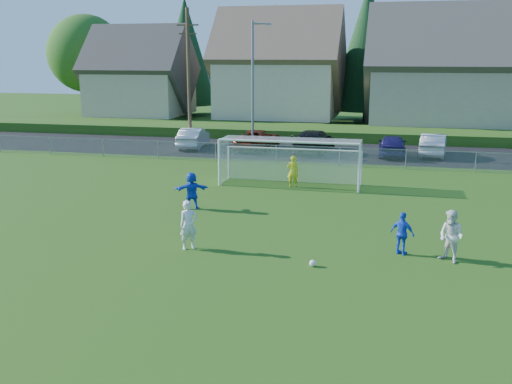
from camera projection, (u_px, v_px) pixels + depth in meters
ground at (190, 303)px, 16.73m from camera, size 160.00×160.00×0.00m
asphalt_lot at (319, 151)px, 42.80m from camera, size 60.00×60.00×0.00m
grass_embankment at (331, 133)px, 49.82m from camera, size 70.00×6.00×0.80m
soccer_ball at (313, 263)px, 19.62m from camera, size 0.22×0.22×0.22m
player_white_a at (189, 225)px, 21.25m from camera, size 0.77×0.73×1.76m
player_white_b at (451, 237)px, 19.87m from camera, size 1.10×1.07×1.78m
player_blue_a at (402, 234)px, 20.66m from camera, size 0.95×0.74×1.51m
player_blue_b at (192, 190)px, 26.80m from camera, size 1.62×1.12×1.68m
goalkeeper at (293, 171)px, 31.20m from camera, size 0.66×0.48×1.65m
car_b at (193, 138)px, 44.21m from camera, size 2.07×4.70×1.50m
car_c at (258, 140)px, 43.31m from camera, size 2.62×5.38×1.47m
car_d at (314, 141)px, 42.15m from camera, size 2.71×5.66×1.59m
car_e at (392, 145)px, 40.51m from camera, size 1.91×4.50×1.52m
car_f at (433, 145)px, 40.73m from camera, size 2.05×4.76×1.53m
soccer_goal at (291, 154)px, 31.58m from camera, size 7.42×1.90×2.50m
chainlink_fence at (307, 155)px, 37.45m from camera, size 52.06×0.06×1.20m
streetlight at (253, 83)px, 41.29m from camera, size 1.38×0.18×9.00m
utility_pole at (189, 77)px, 43.30m from camera, size 1.60×0.26×10.00m
houses_row at (363, 48)px, 54.89m from camera, size 53.90×11.45×13.27m
tree_row at (358, 53)px, 61.14m from camera, size 65.98×12.36×13.80m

